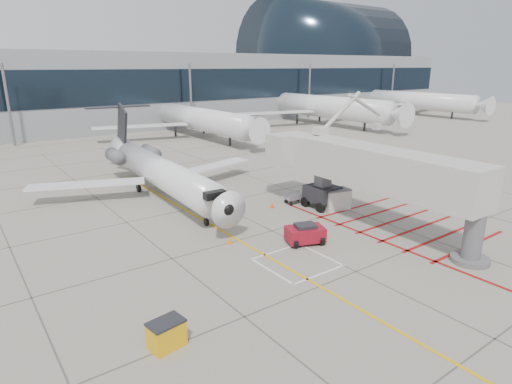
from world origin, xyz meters
TOP-DOWN VIEW (x-y plane):
  - ground_plane at (0.00, 0.00)m, footprint 260.00×260.00m
  - regional_jet at (-2.96, 14.52)m, footprint 24.31×29.90m
  - jet_bridge at (6.76, -0.46)m, footprint 9.64×19.98m
  - pushback_tug at (0.42, 0.91)m, footprint 2.91×2.36m
  - spill_bin at (-11.99, -3.91)m, footprint 1.58×1.17m
  - baggage_cart at (5.63, 7.96)m, footprint 1.74×1.21m
  - ground_power_unit at (7.42, 4.73)m, footprint 2.42×1.70m
  - cone_nose at (-3.73, 3.87)m, footprint 0.36×0.36m
  - cone_side at (3.30, 8.18)m, footprint 0.36×0.36m
  - terminal_building at (10.00, 70.00)m, footprint 180.00×28.00m
  - terminal_glass_band at (10.00, 55.95)m, footprint 180.00×0.10m
  - terminal_dome at (70.00, 70.00)m, footprint 40.00×28.00m
  - bg_aircraft_c at (16.31, 46.00)m, footprint 33.06×36.74m
  - bg_aircraft_d at (44.60, 46.00)m, footprint 38.76×43.07m
  - bg_aircraft_e at (75.50, 46.00)m, footprint 36.43×40.48m

SIDE VIEW (x-z plane):
  - ground_plane at x=0.00m, z-range 0.00..0.00m
  - cone_side at x=3.30m, z-range 0.00..0.50m
  - cone_nose at x=-3.73m, z-range 0.00..0.50m
  - baggage_cart at x=5.63m, z-range 0.00..1.03m
  - spill_bin at x=-11.99m, z-range 0.00..1.27m
  - pushback_tug at x=0.42m, z-range 0.00..1.47m
  - ground_power_unit at x=7.42m, z-range 0.00..1.75m
  - regional_jet at x=-2.96m, z-range 0.00..7.51m
  - jet_bridge at x=6.76m, z-range 0.00..7.95m
  - bg_aircraft_c at x=16.31m, z-range 0.00..11.02m
  - bg_aircraft_e at x=75.50m, z-range 0.00..12.14m
  - bg_aircraft_d at x=44.60m, z-range 0.00..12.92m
  - terminal_building at x=10.00m, z-range 0.00..14.00m
  - terminal_glass_band at x=10.00m, z-range 5.00..11.00m
  - terminal_dome at x=70.00m, z-range 0.00..28.00m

